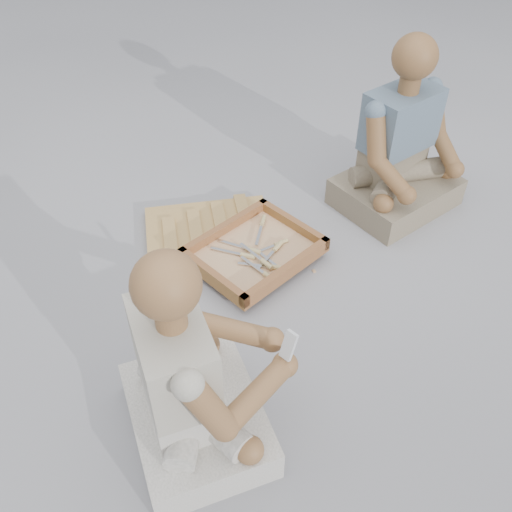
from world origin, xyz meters
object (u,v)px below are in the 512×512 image
tool_tray (255,252)px  companion (400,154)px  carved_panel (209,229)px  craftsman (191,383)px

tool_tray → companion: 0.90m
tool_tray → companion: size_ratio=0.73×
carved_panel → tool_tray: 0.32m
carved_panel → companion: companion is taller
tool_tray → craftsman: 0.93m
carved_panel → companion: 1.03m
companion → carved_panel: bearing=-22.5°
carved_panel → companion: (0.96, -0.23, 0.28)m
companion → tool_tray: bearing=-4.5°
tool_tray → companion: companion is taller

